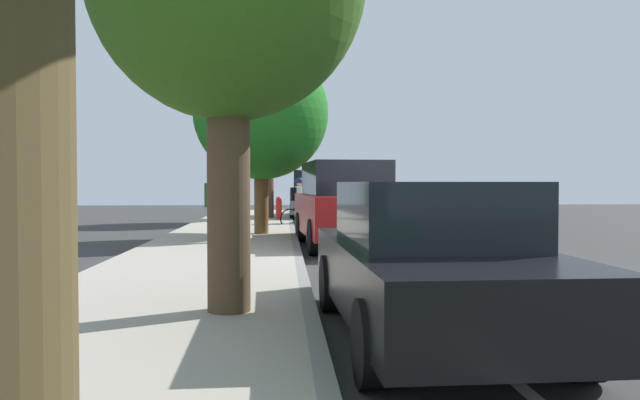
{
  "coord_description": "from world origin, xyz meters",
  "views": [
    {
      "loc": [
        2.35,
        12.2,
        1.51
      ],
      "look_at": [
        1.19,
        -7.01,
        0.97
      ],
      "focal_mm": 34.73,
      "sensor_mm": 36.0,
      "label": 1
    }
  ],
  "objects_px": {
    "street_tree_near_cyclist": "(268,112)",
    "parked_sedan_black_mid": "(429,261)",
    "street_tree_mid_block": "(261,113)",
    "parked_suv_red_second": "(344,204)",
    "pedestrian_on_phone": "(218,202)",
    "fire_hydrant": "(279,208)",
    "bicycle_at_curb": "(306,218)",
    "cyclist_with_backpack": "(298,197)",
    "parked_suv_grey_nearest": "(316,195)"
  },
  "relations": [
    {
      "from": "parked_sedan_black_mid",
      "to": "bicycle_at_curb",
      "type": "relative_size",
      "value": 2.62
    },
    {
      "from": "street_tree_mid_block",
      "to": "fire_hydrant",
      "type": "bearing_deg",
      "value": -93.89
    },
    {
      "from": "parked_sedan_black_mid",
      "to": "bicycle_at_curb",
      "type": "height_order",
      "value": "parked_sedan_black_mid"
    },
    {
      "from": "street_tree_near_cyclist",
      "to": "fire_hydrant",
      "type": "relative_size",
      "value": 6.81
    },
    {
      "from": "fire_hydrant",
      "to": "parked_suv_grey_nearest",
      "type": "bearing_deg",
      "value": -122.95
    },
    {
      "from": "parked_suv_red_second",
      "to": "pedestrian_on_phone",
      "type": "xyz_separation_m",
      "value": [
        2.87,
        0.23,
        0.04
      ]
    },
    {
      "from": "street_tree_mid_block",
      "to": "bicycle_at_curb",
      "type": "bearing_deg",
      "value": -109.78
    },
    {
      "from": "parked_sedan_black_mid",
      "to": "street_tree_near_cyclist",
      "type": "xyz_separation_m",
      "value": [
        1.98,
        -18.05,
        3.5
      ]
    },
    {
      "from": "street_tree_near_cyclist",
      "to": "pedestrian_on_phone",
      "type": "bearing_deg",
      "value": 84.88
    },
    {
      "from": "street_tree_near_cyclist",
      "to": "fire_hydrant",
      "type": "bearing_deg",
      "value": 109.58
    },
    {
      "from": "street_tree_near_cyclist",
      "to": "pedestrian_on_phone",
      "type": "relative_size",
      "value": 3.55
    },
    {
      "from": "fire_hydrant",
      "to": "parked_sedan_black_mid",
      "type": "bearing_deg",
      "value": 95.27
    },
    {
      "from": "cyclist_with_backpack",
      "to": "parked_sedan_black_mid",
      "type": "bearing_deg",
      "value": 93.45
    },
    {
      "from": "parked_sedan_black_mid",
      "to": "street_tree_near_cyclist",
      "type": "bearing_deg",
      "value": -83.74
    },
    {
      "from": "street_tree_mid_block",
      "to": "fire_hydrant",
      "type": "height_order",
      "value": "street_tree_mid_block"
    },
    {
      "from": "parked_suv_grey_nearest",
      "to": "fire_hydrant",
      "type": "relative_size",
      "value": 5.71
    },
    {
      "from": "parked_suv_grey_nearest",
      "to": "street_tree_mid_block",
      "type": "xyz_separation_m",
      "value": [
        1.91,
        8.55,
        2.32
      ]
    },
    {
      "from": "fire_hydrant",
      "to": "bicycle_at_curb",
      "type": "bearing_deg",
      "value": 109.01
    },
    {
      "from": "bicycle_at_curb",
      "to": "street_tree_near_cyclist",
      "type": "bearing_deg",
      "value": -70.81
    },
    {
      "from": "parked_sedan_black_mid",
      "to": "street_tree_mid_block",
      "type": "bearing_deg",
      "value": -79.41
    },
    {
      "from": "street_tree_near_cyclist",
      "to": "pedestrian_on_phone",
      "type": "xyz_separation_m",
      "value": [
        0.89,
        9.88,
        -3.18
      ]
    },
    {
      "from": "street_tree_near_cyclist",
      "to": "parked_sedan_black_mid",
      "type": "bearing_deg",
      "value": 96.26
    },
    {
      "from": "parked_suv_red_second",
      "to": "fire_hydrant",
      "type": "xyz_separation_m",
      "value": [
        1.56,
        -8.45,
        -0.44
      ]
    },
    {
      "from": "street_tree_mid_block",
      "to": "parked_sedan_black_mid",
      "type": "bearing_deg",
      "value": 100.59
    },
    {
      "from": "bicycle_at_curb",
      "to": "street_tree_near_cyclist",
      "type": "relative_size",
      "value": 0.3
    },
    {
      "from": "parked_suv_grey_nearest",
      "to": "fire_hydrant",
      "type": "xyz_separation_m",
      "value": [
        1.48,
        2.29,
        -0.44
      ]
    },
    {
      "from": "street_tree_mid_block",
      "to": "street_tree_near_cyclist",
      "type": "bearing_deg",
      "value": -90.0
    },
    {
      "from": "pedestrian_on_phone",
      "to": "street_tree_mid_block",
      "type": "bearing_deg",
      "value": -110.11
    },
    {
      "from": "parked_suv_red_second",
      "to": "pedestrian_on_phone",
      "type": "relative_size",
      "value": 2.98
    },
    {
      "from": "parked_suv_grey_nearest",
      "to": "pedestrian_on_phone",
      "type": "height_order",
      "value": "parked_suv_grey_nearest"
    },
    {
      "from": "pedestrian_on_phone",
      "to": "fire_hydrant",
      "type": "bearing_deg",
      "value": -98.59
    },
    {
      "from": "cyclist_with_backpack",
      "to": "street_tree_mid_block",
      "type": "height_order",
      "value": "street_tree_mid_block"
    },
    {
      "from": "parked_suv_red_second",
      "to": "parked_sedan_black_mid",
      "type": "relative_size",
      "value": 1.08
    },
    {
      "from": "parked_suv_grey_nearest",
      "to": "parked_sedan_black_mid",
      "type": "xyz_separation_m",
      "value": [
        -0.07,
        19.14,
        -0.27
      ]
    },
    {
      "from": "fire_hydrant",
      "to": "pedestrian_on_phone",
      "type": "bearing_deg",
      "value": 81.41
    },
    {
      "from": "parked_sedan_black_mid",
      "to": "street_tree_near_cyclist",
      "type": "height_order",
      "value": "street_tree_near_cyclist"
    },
    {
      "from": "fire_hydrant",
      "to": "cyclist_with_backpack",
      "type": "bearing_deg",
      "value": 107.3
    },
    {
      "from": "parked_sedan_black_mid",
      "to": "pedestrian_on_phone",
      "type": "height_order",
      "value": "pedestrian_on_phone"
    },
    {
      "from": "parked_suv_red_second",
      "to": "street_tree_mid_block",
      "type": "xyz_separation_m",
      "value": [
        1.99,
        -2.19,
        2.32
      ]
    },
    {
      "from": "street_tree_mid_block",
      "to": "fire_hydrant",
      "type": "relative_size",
      "value": 5.92
    },
    {
      "from": "parked_sedan_black_mid",
      "to": "bicycle_at_curb",
      "type": "xyz_separation_m",
      "value": [
        0.66,
        -14.26,
        -0.39
      ]
    },
    {
      "from": "street_tree_near_cyclist",
      "to": "fire_hydrant",
      "type": "distance_m",
      "value": 3.88
    },
    {
      "from": "parked_suv_red_second",
      "to": "pedestrian_on_phone",
      "type": "height_order",
      "value": "parked_suv_red_second"
    },
    {
      "from": "bicycle_at_curb",
      "to": "cyclist_with_backpack",
      "type": "distance_m",
      "value": 0.83
    },
    {
      "from": "parked_sedan_black_mid",
      "to": "fire_hydrant",
      "type": "xyz_separation_m",
      "value": [
        1.55,
        -16.86,
        -0.17
      ]
    },
    {
      "from": "street_tree_near_cyclist",
      "to": "street_tree_mid_block",
      "type": "relative_size",
      "value": 1.15
    },
    {
      "from": "parked_sedan_black_mid",
      "to": "bicycle_at_curb",
      "type": "bearing_deg",
      "value": -87.35
    },
    {
      "from": "parked_suv_grey_nearest",
      "to": "street_tree_mid_block",
      "type": "bearing_deg",
      "value": 77.42
    },
    {
      "from": "bicycle_at_curb",
      "to": "parked_suv_red_second",
      "type": "bearing_deg",
      "value": 96.52
    },
    {
      "from": "parked_suv_grey_nearest",
      "to": "cyclist_with_backpack",
      "type": "relative_size",
      "value": 2.85
    }
  ]
}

